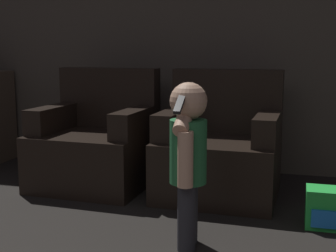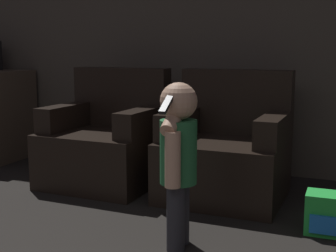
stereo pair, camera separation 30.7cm
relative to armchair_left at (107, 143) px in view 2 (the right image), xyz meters
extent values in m
cube|color=#51493F|center=(0.68, 0.77, 0.97)|extent=(8.40, 0.05, 2.60)
cube|color=black|center=(0.00, -0.05, -0.11)|extent=(0.90, 0.84, 0.44)
cube|color=black|center=(0.01, 0.27, 0.36)|extent=(0.88, 0.20, 0.50)
cube|color=black|center=(-0.36, -0.04, 0.21)|extent=(0.19, 0.65, 0.20)
cube|color=black|center=(0.35, -0.07, 0.21)|extent=(0.19, 0.65, 0.20)
cube|color=black|center=(1.02, -0.05, -0.11)|extent=(0.89, 0.83, 0.44)
cube|color=black|center=(1.03, 0.27, 0.36)|extent=(0.87, 0.19, 0.50)
cube|color=black|center=(0.66, -0.04, 0.21)|extent=(0.18, 0.65, 0.20)
cube|color=black|center=(1.37, -0.06, 0.21)|extent=(0.18, 0.65, 0.20)
cylinder|color=#28282D|center=(0.99, -0.95, -0.15)|extent=(0.10, 0.10, 0.37)
cylinder|color=#28282D|center=(1.01, -1.06, -0.15)|extent=(0.10, 0.10, 0.37)
cylinder|color=#236638|center=(1.00, -1.01, 0.22)|extent=(0.20, 0.20, 0.35)
sphere|color=tan|center=(1.00, -1.01, 0.50)|extent=(0.20, 0.20, 0.20)
cylinder|color=tan|center=(1.01, -1.13, 0.20)|extent=(0.08, 0.08, 0.30)
cylinder|color=tan|center=(0.98, -1.01, 0.42)|extent=(0.08, 0.30, 0.22)
cube|color=black|center=(0.98, -1.14, 0.50)|extent=(0.04, 0.16, 0.10)
cube|color=green|center=(1.75, -0.50, -0.21)|extent=(0.22, 0.19, 0.25)
cube|color=blue|center=(1.75, -0.60, -0.24)|extent=(0.15, 0.02, 0.11)
camera|label=1|loc=(1.56, -3.46, 0.77)|focal=50.00mm
camera|label=2|loc=(1.85, -3.36, 0.77)|focal=50.00mm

